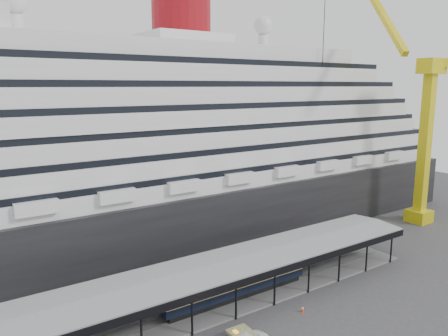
# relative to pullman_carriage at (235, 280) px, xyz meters

# --- Properties ---
(ground) EXTENTS (200.00, 200.00, 0.00)m
(ground) POSITION_rel_pullman_carriage_xyz_m (-0.01, -5.00, -2.47)
(ground) COLOR #38383A
(ground) RESTS_ON ground
(cruise_ship) EXTENTS (130.00, 30.00, 43.90)m
(cruise_ship) POSITION_rel_pullman_carriage_xyz_m (0.04, 27.00, 15.88)
(cruise_ship) COLOR black
(cruise_ship) RESTS_ON ground
(platform_canopy) EXTENTS (56.00, 9.18, 5.30)m
(platform_canopy) POSITION_rel_pullman_carriage_xyz_m (-0.01, 0.00, -0.11)
(platform_canopy) COLOR slate
(platform_canopy) RESTS_ON ground
(crane_yellow) EXTENTS (23.83, 18.78, 47.60)m
(crane_yellow) POSITION_rel_pullman_carriage_xyz_m (47.05, 5.54, 17.48)
(crane_yellow) COLOR gold
(crane_yellow) RESTS_ON ground
(pullman_carriage) EXTENTS (20.61, 2.89, 20.22)m
(pullman_carriage) POSITION_rel_pullman_carriage_xyz_m (0.00, 0.00, 0.00)
(pullman_carriage) COLOR black
(pullman_carriage) RESTS_ON ground
(traffic_cone_mid) EXTENTS (0.38, 0.38, 0.69)m
(traffic_cone_mid) POSITION_rel_pullman_carriage_xyz_m (-4.05, -7.10, -2.13)
(traffic_cone_mid) COLOR orange
(traffic_cone_mid) RESTS_ON ground
(traffic_cone_right) EXTENTS (0.45, 0.45, 0.76)m
(traffic_cone_right) POSITION_rel_pullman_carriage_xyz_m (4.57, -7.23, -2.09)
(traffic_cone_right) COLOR red
(traffic_cone_right) RESTS_ON ground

